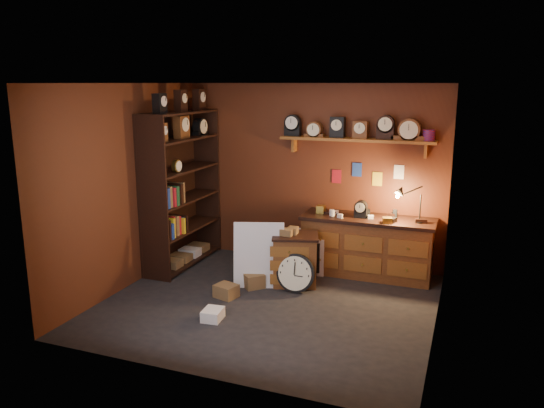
{
  "coord_description": "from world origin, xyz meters",
  "views": [
    {
      "loc": [
        2.25,
        -5.77,
        2.7
      ],
      "look_at": [
        -0.08,
        0.35,
        1.2
      ],
      "focal_mm": 35.0,
      "sensor_mm": 36.0,
      "label": 1
    }
  ],
  "objects_px": {
    "workbench": "(367,243)",
    "big_round_clock": "(295,273)",
    "shelving_unit": "(180,183)",
    "low_cabinet": "(295,257)"
  },
  "relations": [
    {
      "from": "shelving_unit",
      "to": "big_round_clock",
      "type": "xyz_separation_m",
      "value": [
        1.98,
        -0.48,
        -1.0
      ]
    },
    {
      "from": "shelving_unit",
      "to": "workbench",
      "type": "relative_size",
      "value": 1.38
    },
    {
      "from": "shelving_unit",
      "to": "workbench",
      "type": "height_order",
      "value": "shelving_unit"
    },
    {
      "from": "shelving_unit",
      "to": "workbench",
      "type": "bearing_deg",
      "value": 10.24
    },
    {
      "from": "shelving_unit",
      "to": "workbench",
      "type": "xyz_separation_m",
      "value": [
        2.74,
        0.49,
        -0.78
      ]
    },
    {
      "from": "workbench",
      "to": "big_round_clock",
      "type": "distance_m",
      "value": 1.25
    },
    {
      "from": "shelving_unit",
      "to": "big_round_clock",
      "type": "relative_size",
      "value": 4.96
    },
    {
      "from": "workbench",
      "to": "low_cabinet",
      "type": "bearing_deg",
      "value": -140.49
    },
    {
      "from": "workbench",
      "to": "low_cabinet",
      "type": "relative_size",
      "value": 2.36
    },
    {
      "from": "shelving_unit",
      "to": "low_cabinet",
      "type": "height_order",
      "value": "shelving_unit"
    }
  ]
}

